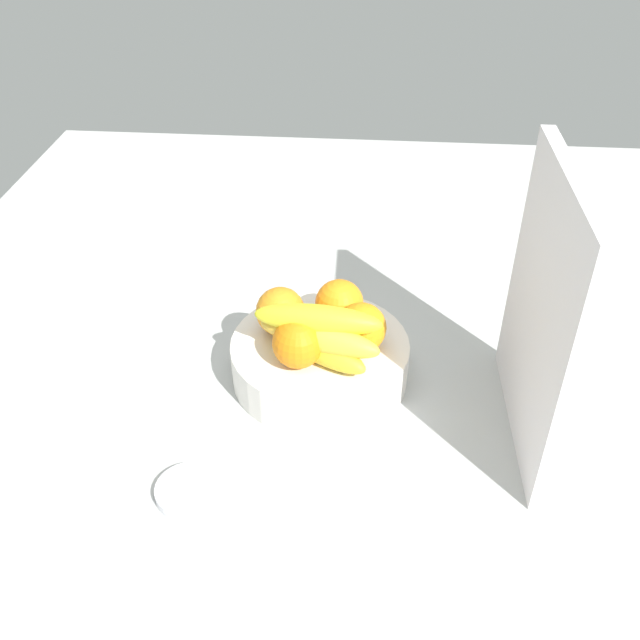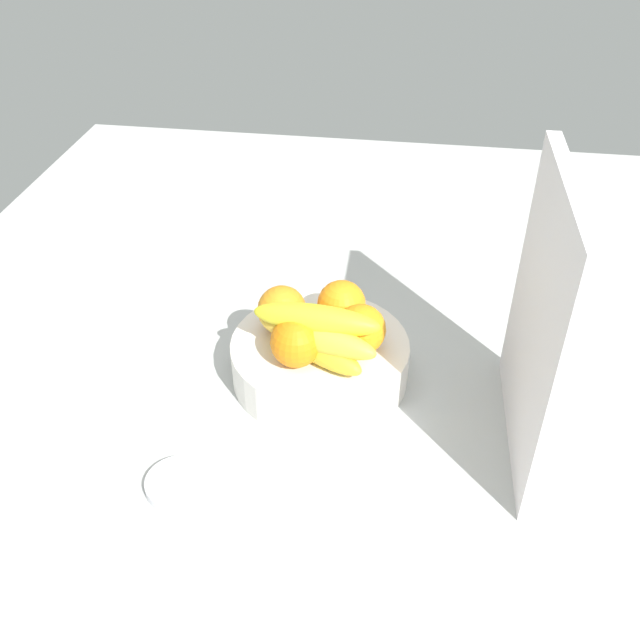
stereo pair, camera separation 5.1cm
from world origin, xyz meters
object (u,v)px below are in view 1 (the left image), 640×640
at_px(fruit_bowl, 320,360).
at_px(jar_lid, 189,491).
at_px(orange_center, 298,343).
at_px(cutting_board, 542,316).
at_px(banana_bunch, 317,333).
at_px(orange_back_left, 361,328).
at_px(orange_front_left, 339,303).
at_px(orange_front_right, 280,311).

xyz_separation_m(fruit_bowl, jar_lid, (0.23, -0.14, -0.02)).
bearing_deg(fruit_bowl, orange_center, -29.29).
bearing_deg(cutting_board, banana_bunch, -100.57).
bearing_deg(jar_lid, orange_back_left, 138.67).
xyz_separation_m(orange_back_left, jar_lid, (0.22, -0.20, -0.09)).
distance_m(orange_front_left, jar_lid, 0.33).
distance_m(banana_bunch, jar_lid, 0.26).
relative_size(fruit_bowl, orange_front_left, 3.62).
xyz_separation_m(orange_front_left, jar_lid, (0.28, -0.16, -0.09)).
height_order(orange_back_left, banana_bunch, banana_bunch).
bearing_deg(banana_bunch, orange_back_left, 114.74).
distance_m(orange_back_left, jar_lid, 0.31).
bearing_deg(fruit_bowl, orange_front_left, 154.21).
height_order(fruit_bowl, orange_front_right, orange_front_right).
relative_size(orange_back_left, cutting_board, 0.19).
relative_size(banana_bunch, cutting_board, 0.49).
xyz_separation_m(orange_front_right, banana_bunch, (0.06, 0.06, 0.01)).
height_order(orange_center, banana_bunch, banana_bunch).
bearing_deg(orange_front_right, cutting_board, 72.95).
height_order(orange_front_left, orange_center, same).
relative_size(orange_front_left, banana_bunch, 0.39).
distance_m(orange_center, cutting_board, 0.31).
xyz_separation_m(fruit_bowl, orange_front_right, (-0.02, -0.06, 0.06)).
height_order(orange_front_left, banana_bunch, banana_bunch).
bearing_deg(cutting_board, orange_front_right, -108.15).
xyz_separation_m(fruit_bowl, cutting_board, (0.08, 0.27, 0.15)).
bearing_deg(banana_bunch, orange_center, -61.03).
bearing_deg(banana_bunch, orange_front_left, 162.54).
xyz_separation_m(orange_front_right, cutting_board, (0.10, 0.33, 0.08)).
xyz_separation_m(fruit_bowl, orange_center, (0.05, -0.03, 0.06)).
relative_size(orange_front_left, orange_front_right, 1.00).
xyz_separation_m(orange_front_left, orange_back_left, (0.05, 0.03, 0.00)).
bearing_deg(orange_back_left, jar_lid, -41.33).
distance_m(fruit_bowl, orange_back_left, 0.09).
distance_m(orange_front_right, orange_back_left, 0.12).
xyz_separation_m(fruit_bowl, banana_bunch, (0.03, -0.00, 0.07)).
height_order(orange_front_left, orange_back_left, same).
height_order(orange_front_right, jar_lid, orange_front_right).
height_order(orange_front_right, banana_bunch, banana_bunch).
relative_size(cutting_board, jar_lid, 4.54).
relative_size(fruit_bowl, orange_back_left, 3.62).
bearing_deg(orange_front_left, jar_lid, -30.50).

